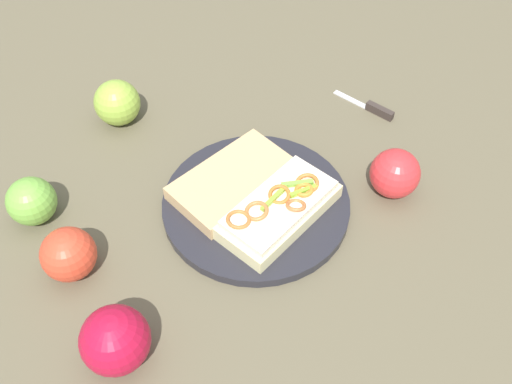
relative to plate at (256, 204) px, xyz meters
name	(u,v)px	position (x,y,z in m)	size (l,w,h in m)	color
ground_plane	(256,208)	(0.00, 0.00, -0.01)	(2.00, 2.00, 0.00)	brown
plate	(256,204)	(0.00, 0.00, 0.00)	(0.27, 0.27, 0.01)	#232229
sandwich	(280,209)	(-0.03, -0.03, 0.03)	(0.19, 0.18, 0.05)	beige
bread_slice_side	(234,181)	(0.03, 0.03, 0.02)	(0.18, 0.10, 0.02)	tan
apple_0	(117,103)	(0.19, 0.22, 0.03)	(0.08, 0.08, 0.08)	#8FB33D
apple_1	(69,254)	(-0.10, 0.24, 0.03)	(0.07, 0.07, 0.07)	red
apple_2	(115,340)	(-0.23, 0.17, 0.03)	(0.08, 0.08, 0.08)	#B1102E
apple_3	(32,201)	(-0.01, 0.31, 0.03)	(0.07, 0.07, 0.07)	#6FAD3F
apple_4	(395,173)	(0.03, -0.20, 0.03)	(0.07, 0.07, 0.07)	red
knife	(372,108)	(0.21, -0.20, 0.00)	(0.08, 0.09, 0.01)	silver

